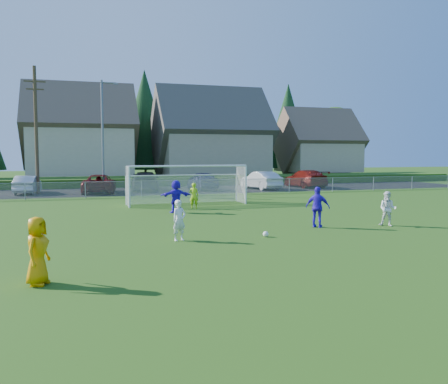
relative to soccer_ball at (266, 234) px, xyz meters
The scene contains 22 objects.
ground 3.58m from the soccer_ball, 94.63° to the right, with size 160.00×160.00×0.00m, color #193D0C.
asphalt_lot 23.93m from the soccer_ball, 90.69° to the left, with size 60.00×60.00×0.00m, color black.
grass_embankment 31.43m from the soccer_ball, 90.53° to the left, with size 70.00×6.00×0.80m, color #1E420F.
soccer_ball is the anchor object (origin of this frame).
referee 9.10m from the soccer_ball, 150.24° to the right, with size 0.82×0.54×1.69m, color orange.
player_white_a 3.41m from the soccer_ball, behind, with size 0.55×0.36×1.51m, color white.
player_white_b 6.28m from the soccer_ball, ahead, with size 0.75×0.58×1.54m, color white.
player_blue_a 3.50m from the soccer_ball, 26.39° to the left, with size 1.04×0.43×1.77m, color #3216D1.
player_blue_b 8.63m from the soccer_ball, 101.84° to the left, with size 1.64×0.52×1.77m, color #3216D1.
goalkeeper 9.96m from the soccer_ball, 92.25° to the left, with size 0.55×0.36×1.51m, color #B3E91B.
car_b 26.11m from the soccer_ball, 113.94° to the left, with size 1.53×4.38×1.44m, color silver.
car_c 23.47m from the soccer_ball, 102.56° to the left, with size 2.47×5.35×1.49m, color #5C0A0B.
car_d 24.13m from the soccer_ball, 92.90° to the left, with size 2.29×5.62×1.63m, color black.
car_e 23.84m from the soccer_ball, 81.00° to the left, with size 1.89×4.69×1.60m, color #17154B.
car_f 24.36m from the soccer_ball, 68.45° to the left, with size 1.67×4.80×1.58m, color silver.
car_g 27.47m from the soccer_ball, 59.64° to the left, with size 2.29×5.64×1.64m, color #66120B.
soccer_goal 12.57m from the soccer_ball, 91.33° to the left, with size 7.42×1.90×2.50m.
chainlink_fence 18.44m from the soccer_ball, 90.90° to the left, with size 52.06×0.06×1.20m.
streetlight 23.41m from the soccer_ball, 101.92° to the left, with size 1.38×0.18×9.00m.
utility_pole 25.89m from the soccer_ball, 112.68° to the left, with size 1.60×0.26×10.00m.
houses_row 39.59m from the soccer_ball, 87.52° to the left, with size 53.90×11.45×13.27m.
tree_row 45.68m from the soccer_ball, 89.04° to the left, with size 65.98×12.36×13.80m.
Camera 1 is at (-6.66, -13.16, 3.22)m, focal length 38.00 mm.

